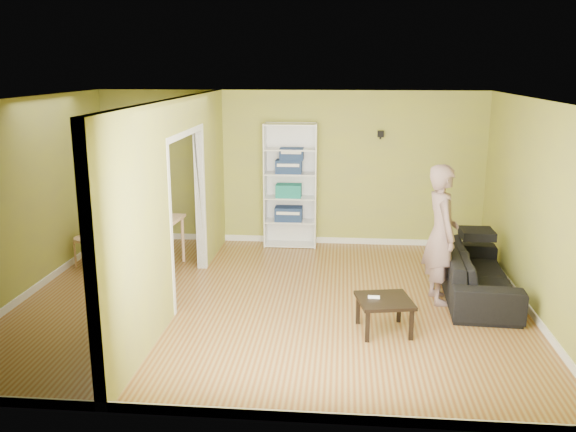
% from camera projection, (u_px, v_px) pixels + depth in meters
% --- Properties ---
extents(room_shell, '(6.50, 6.50, 6.50)m').
position_uv_depth(room_shell, '(271.00, 204.00, 7.65)').
color(room_shell, olive).
rests_on(room_shell, ground).
extents(partition, '(0.22, 5.50, 2.60)m').
position_uv_depth(partition, '(177.00, 202.00, 7.76)').
color(partition, '#A8AC3A').
rests_on(partition, ground).
extents(wall_speaker, '(0.10, 0.10, 0.10)m').
position_uv_depth(wall_speaker, '(381.00, 134.00, 9.98)').
color(wall_speaker, black).
rests_on(wall_speaker, room_shell).
extents(sofa, '(2.21, 1.04, 0.83)m').
position_uv_depth(sofa, '(477.00, 266.00, 8.08)').
color(sofa, '#222228').
rests_on(sofa, ground).
extents(person, '(0.84, 0.70, 2.11)m').
position_uv_depth(person, '(442.00, 222.00, 7.74)').
color(person, slate).
rests_on(person, ground).
extents(bookshelf, '(0.87, 0.38, 2.08)m').
position_uv_depth(bookshelf, '(291.00, 185.00, 10.24)').
color(bookshelf, white).
rests_on(bookshelf, ground).
extents(paper_box_navy_a, '(0.46, 0.30, 0.23)m').
position_uv_depth(paper_box_navy_a, '(289.00, 214.00, 10.30)').
color(paper_box_navy_a, '#20274D').
rests_on(paper_box_navy_a, bookshelf).
extents(paper_box_teal, '(0.42, 0.27, 0.22)m').
position_uv_depth(paper_box_teal, '(289.00, 191.00, 10.21)').
color(paper_box_teal, '#17666C').
rests_on(paper_box_teal, bookshelf).
extents(paper_box_navy_b, '(0.43, 0.28, 0.22)m').
position_uv_depth(paper_box_navy_b, '(289.00, 166.00, 10.11)').
color(paper_box_navy_b, navy).
rests_on(paper_box_navy_b, bookshelf).
extents(paper_box_navy_c, '(0.39, 0.25, 0.20)m').
position_uv_depth(paper_box_navy_c, '(292.00, 155.00, 10.06)').
color(paper_box_navy_c, navy).
rests_on(paper_box_navy_c, bookshelf).
extents(coffee_table, '(0.60, 0.60, 0.40)m').
position_uv_depth(coffee_table, '(384.00, 304.00, 6.98)').
color(coffee_table, black).
rests_on(coffee_table, ground).
extents(game_controller, '(0.13, 0.04, 0.03)m').
position_uv_depth(game_controller, '(374.00, 297.00, 6.98)').
color(game_controller, white).
rests_on(game_controller, coffee_table).
extents(dining_table, '(1.22, 0.81, 0.76)m').
position_uv_depth(dining_table, '(139.00, 223.00, 9.16)').
color(dining_table, '#E3B08B').
rests_on(dining_table, ground).
extents(chair_left, '(0.51, 0.51, 0.92)m').
position_uv_depth(chair_left, '(88.00, 237.00, 9.26)').
color(chair_left, '#D3B972').
rests_on(chair_left, ground).
extents(chair_near, '(0.58, 0.58, 1.01)m').
position_uv_depth(chair_near, '(131.00, 247.00, 8.57)').
color(chair_near, tan).
rests_on(chair_near, ground).
extents(chair_far, '(0.51, 0.51, 0.87)m').
position_uv_depth(chair_far, '(149.00, 230.00, 9.75)').
color(chair_far, tan).
rests_on(chair_far, ground).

